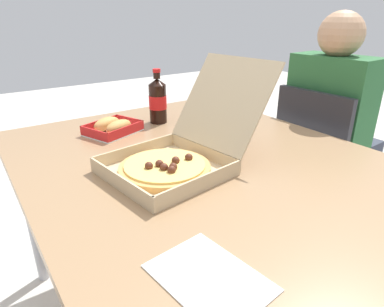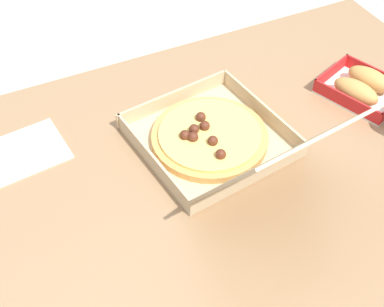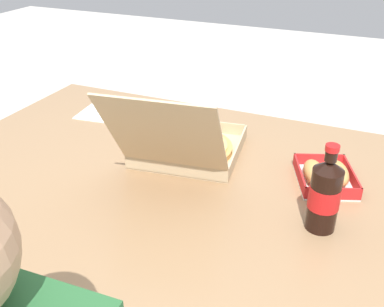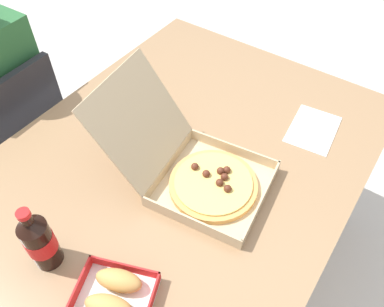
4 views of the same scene
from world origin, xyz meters
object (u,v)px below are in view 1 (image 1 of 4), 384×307
Objects in this scene: dipping_sauce_cup at (230,109)px; bread_side_box at (113,127)px; chair at (320,160)px; pizza_box_open at (176,155)px; diner_person at (334,117)px; paper_menu at (209,278)px; cola_bottle at (158,100)px.

bread_side_box is at bearing -92.01° from dipping_sauce_cup.
pizza_box_open is (0.09, -0.88, 0.27)m from chair.
diner_person is 1.24m from paper_menu.
pizza_box_open is 0.68m from dipping_sauce_cup.
cola_bottle is (-0.02, 0.21, 0.07)m from bread_side_box.
diner_person reaches higher than chair.
pizza_box_open is at bearing 3.99° from bread_side_box.
chair reaches higher than dipping_sauce_cup.
diner_person is 4.98× the size of bread_side_box.
paper_menu is 1.10m from dipping_sauce_cup.
paper_menu is (0.83, -0.16, -0.02)m from bread_side_box.
bread_side_box is 4.12× the size of dipping_sauce_cup.
bread_side_box is 0.23m from cola_bottle.
diner_person reaches higher than pizza_box_open.
bread_side_box is 0.58m from dipping_sauce_cup.
cola_bottle is at bearing 95.57° from bread_side_box.
chair reaches higher than paper_menu.
diner_person is at bearing 52.01° from dipping_sauce_cup.
cola_bottle is (-0.35, -0.69, 0.32)m from chair.
bread_side_box is (-0.42, -0.03, -0.02)m from pizza_box_open.
chair is at bearing 70.30° from bread_side_box.
pizza_box_open is 2.49× the size of paper_menu.
pizza_box_open reaches higher than paper_menu.
dipping_sauce_cup is (-0.81, 0.74, 0.01)m from paper_menu.
dipping_sauce_cup is at bearing -132.80° from chair.
pizza_box_open is 0.48m from cola_bottle.
paper_menu is at bearing -11.22° from bread_side_box.
dipping_sauce_cup is (-0.40, 0.55, -0.03)m from pizza_box_open.
cola_bottle is 4.00× the size of dipping_sauce_cup.
diner_person is at bearing 92.28° from chair.
chair is 0.92m from pizza_box_open.
cola_bottle reaches higher than chair.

